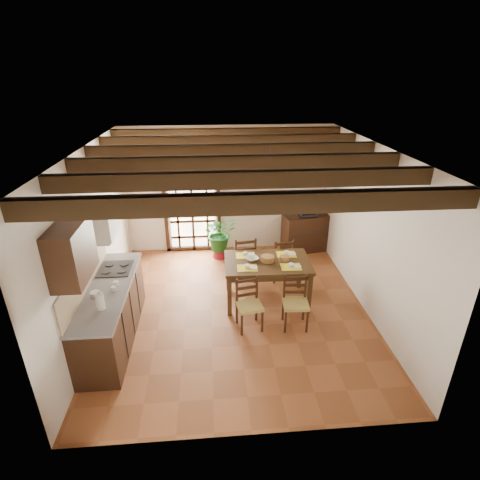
{
  "coord_description": "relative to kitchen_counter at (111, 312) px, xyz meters",
  "views": [
    {
      "loc": [
        -0.39,
        -5.47,
        3.86
      ],
      "look_at": [
        0.1,
        0.4,
        1.15
      ],
      "focal_mm": 28.0,
      "sensor_mm": 36.0,
      "label": 1
    }
  ],
  "objects": [
    {
      "name": "ground_plane",
      "position": [
        1.96,
        0.6,
        -0.47
      ],
      "size": [
        5.0,
        5.0,
        0.0
      ],
      "primitive_type": "plane",
      "color": "brown"
    },
    {
      "name": "room_shell",
      "position": [
        1.96,
        0.6,
        1.34
      ],
      "size": [
        4.52,
        5.02,
        2.81
      ],
      "color": "silver",
      "rests_on": "ground_plane"
    },
    {
      "name": "ceiling_beams",
      "position": [
        1.96,
        0.6,
        2.22
      ],
      "size": [
        4.5,
        4.34,
        0.2
      ],
      "color": "black",
      "rests_on": "room_shell"
    },
    {
      "name": "french_door",
      "position": [
        1.16,
        3.05,
        0.7
      ],
      "size": [
        1.26,
        0.11,
        2.32
      ],
      "color": "white",
      "rests_on": "ground_plane"
    },
    {
      "name": "kitchen_counter",
      "position": [
        0.0,
        0.0,
        0.0
      ],
      "size": [
        0.64,
        2.25,
        1.38
      ],
      "color": "black",
      "rests_on": "ground_plane"
    },
    {
      "name": "upper_cabinet",
      "position": [
        -0.12,
        -0.7,
        1.38
      ],
      "size": [
        0.35,
        0.8,
        0.7
      ],
      "primitive_type": "cube",
      "color": "black",
      "rests_on": "room_shell"
    },
    {
      "name": "range_hood",
      "position": [
        -0.09,
        0.55,
        1.26
      ],
      "size": [
        0.38,
        0.6,
        0.54
      ],
      "color": "white",
      "rests_on": "room_shell"
    },
    {
      "name": "counter_items",
      "position": [
        0.0,
        0.09,
        0.49
      ],
      "size": [
        0.5,
        1.43,
        0.25
      ],
      "color": "black",
      "rests_on": "kitchen_counter"
    },
    {
      "name": "dining_table",
      "position": [
        2.52,
        0.83,
        0.23
      ],
      "size": [
        1.51,
        0.99,
        0.8
      ],
      "rotation": [
        0.0,
        0.0,
        -0.03
      ],
      "color": "#3B2613",
      "rests_on": "ground_plane"
    },
    {
      "name": "chair_near_left",
      "position": [
        2.13,
        0.08,
        -0.21
      ],
      "size": [
        0.45,
        0.43,
        0.85
      ],
      "rotation": [
        0.0,
        0.0,
        0.17
      ],
      "color": "tan",
      "rests_on": "ground_plane"
    },
    {
      "name": "chair_near_right",
      "position": [
        2.87,
        0.06,
        -0.2
      ],
      "size": [
        0.43,
        0.41,
        0.87
      ],
      "rotation": [
        0.0,
        0.0,
        -0.07
      ],
      "color": "tan",
      "rests_on": "ground_plane"
    },
    {
      "name": "chair_far_left",
      "position": [
        2.17,
        1.6,
        -0.17
      ],
      "size": [
        0.5,
        0.48,
        0.96
      ],
      "rotation": [
        0.0,
        0.0,
        3.28
      ],
      "color": "tan",
      "rests_on": "ground_plane"
    },
    {
      "name": "chair_far_right",
      "position": [
        2.91,
        1.58,
        -0.19
      ],
      "size": [
        0.47,
        0.45,
        0.9
      ],
      "rotation": [
        0.0,
        0.0,
        3.29
      ],
      "color": "tan",
      "rests_on": "ground_plane"
    },
    {
      "name": "table_setting",
      "position": [
        2.52,
        0.83,
        0.42
      ],
      "size": [
        1.08,
        0.72,
        0.1
      ],
      "rotation": [
        0.0,
        0.0,
        -0.03
      ],
      "color": "yellow",
      "rests_on": "dining_table"
    },
    {
      "name": "table_bowl",
      "position": [
        2.26,
        0.89,
        0.36
      ],
      "size": [
        0.27,
        0.27,
        0.05
      ],
      "primitive_type": "imported",
      "rotation": [
        0.0,
        0.0,
        0.32
      ],
      "color": "white",
      "rests_on": "dining_table"
    },
    {
      "name": "sideboard",
      "position": [
        3.71,
        2.83,
        -0.04
      ],
      "size": [
        1.09,
        0.64,
        0.87
      ],
      "primitive_type": "cube",
      "rotation": [
        0.0,
        0.0,
        0.19
      ],
      "color": "black",
      "rests_on": "ground_plane"
    },
    {
      "name": "crt_tv",
      "position": [
        3.71,
        2.82,
        0.58
      ],
      "size": [
        0.41,
        0.39,
        0.35
      ],
      "rotation": [
        0.0,
        0.0,
        0.03
      ],
      "color": "black",
      "rests_on": "sideboard"
    },
    {
      "name": "fuse_box",
      "position": [
        3.46,
        3.08,
        1.28
      ],
      "size": [
        0.25,
        0.03,
        0.32
      ],
      "primitive_type": "cube",
      "color": "white",
      "rests_on": "room_shell"
    },
    {
      "name": "plant_pot",
      "position": [
        1.75,
        2.64,
        -0.36
      ],
      "size": [
        0.35,
        0.35,
        0.22
      ],
      "primitive_type": "cone",
      "color": "maroon",
      "rests_on": "ground_plane"
    },
    {
      "name": "potted_plant",
      "position": [
        1.75,
        2.64,
        0.1
      ],
      "size": [
        2.16,
        1.98,
        2.04
      ],
      "primitive_type": "imported",
      "rotation": [
        0.0,
        0.0,
        0.25
      ],
      "color": "#144C19",
      "rests_on": "ground_plane"
    },
    {
      "name": "wall_shelf",
      "position": [
        4.1,
        2.2,
        1.04
      ],
      "size": [
        0.2,
        0.42,
        0.2
      ],
      "color": "black",
      "rests_on": "room_shell"
    },
    {
      "name": "shelf_vase",
      "position": [
        4.1,
        2.2,
        1.18
      ],
      "size": [
        0.15,
        0.15,
        0.15
      ],
      "primitive_type": "imported",
      "color": "#B2BFB2",
      "rests_on": "wall_shelf"
    },
    {
      "name": "shelf_flowers",
      "position": [
        4.1,
        2.2,
        1.38
      ],
      "size": [
        0.14,
        0.14,
        0.36
      ],
      "color": "yellow",
      "rests_on": "shelf_vase"
    },
    {
      "name": "framed_picture",
      "position": [
        4.18,
        2.2,
        1.58
      ],
      "size": [
        0.03,
        0.32,
        0.32
      ],
      "color": "brown",
      "rests_on": "room_shell"
    },
    {
      "name": "pendant_lamp",
      "position": [
        2.52,
        0.93,
        1.6
      ],
      "size": [
        0.36,
        0.36,
        0.84
      ],
      "color": "black",
      "rests_on": "room_shell"
    }
  ]
}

